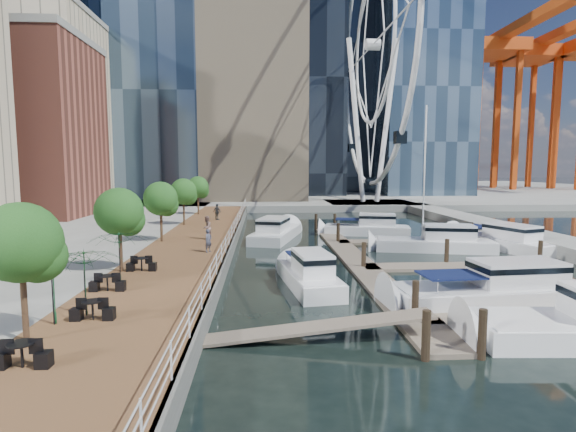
# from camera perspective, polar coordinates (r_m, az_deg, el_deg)

# --- Properties ---
(ground) EXTENTS (520.00, 520.00, 0.00)m
(ground) POSITION_cam_1_polar(r_m,az_deg,el_deg) (22.04, 6.49, -11.51)
(ground) COLOR black
(ground) RESTS_ON ground
(boardwalk) EXTENTS (6.00, 60.00, 1.00)m
(boardwalk) POSITION_cam_1_polar(r_m,az_deg,el_deg) (36.61, -11.68, -3.65)
(boardwalk) COLOR brown
(boardwalk) RESTS_ON ground
(seawall) EXTENTS (0.25, 60.00, 1.00)m
(seawall) POSITION_cam_1_polar(r_m,az_deg,el_deg) (36.29, -6.98, -3.65)
(seawall) COLOR #595954
(seawall) RESTS_ON ground
(land_far) EXTENTS (200.00, 114.00, 1.00)m
(land_far) POSITION_cam_1_polar(r_m,az_deg,el_deg) (122.89, -1.58, 3.34)
(land_far) COLOR gray
(land_far) RESTS_ON ground
(breakwater) EXTENTS (4.00, 60.00, 1.00)m
(breakwater) POSITION_cam_1_polar(r_m,az_deg,el_deg) (47.45, 26.65, -1.94)
(breakwater) COLOR gray
(breakwater) RESTS_ON ground
(pier) EXTENTS (14.00, 12.00, 1.00)m
(pier) POSITION_cam_1_polar(r_m,az_deg,el_deg) (75.04, 10.33, 1.40)
(pier) COLOR gray
(pier) RESTS_ON ground
(railing) EXTENTS (0.10, 60.00, 1.05)m
(railing) POSITION_cam_1_polar(r_m,az_deg,el_deg) (36.14, -7.16, -2.05)
(railing) COLOR white
(railing) RESTS_ON boardwalk
(floating_docks) EXTENTS (16.00, 34.00, 2.60)m
(floating_docks) POSITION_cam_1_polar(r_m,az_deg,el_deg) (33.36, 17.19, -4.77)
(floating_docks) COLOR #6D6051
(floating_docks) RESTS_ON ground
(ferris_wheel) EXTENTS (5.80, 45.60, 47.80)m
(ferris_wheel) POSITION_cam_1_polar(r_m,az_deg,el_deg) (77.21, 10.72, 20.54)
(ferris_wheel) COLOR white
(ferris_wheel) RESTS_ON ground
(port_cranes) EXTENTS (40.00, 52.00, 38.00)m
(port_cranes) POSITION_cam_1_polar(r_m,az_deg,el_deg) (137.10, 28.66, 11.05)
(port_cranes) COLOR #D84C14
(port_cranes) RESTS_ON ground
(street_trees) EXTENTS (2.60, 42.60, 4.60)m
(street_trees) POSITION_cam_1_polar(r_m,az_deg,el_deg) (35.62, -15.88, 2.11)
(street_trees) COLOR #3F2B1C
(street_trees) RESTS_ON ground
(cafe_tables) EXTENTS (2.50, 13.70, 0.74)m
(cafe_tables) POSITION_cam_1_polar(r_m,az_deg,el_deg) (20.57, -22.68, -9.28)
(cafe_tables) COLOR black
(cafe_tables) RESTS_ON ground
(yacht_foreground) EXTENTS (11.13, 3.79, 2.15)m
(yacht_foreground) POSITION_cam_1_polar(r_m,az_deg,el_deg) (24.61, 24.58, -10.15)
(yacht_foreground) COLOR silver
(yacht_foreground) RESTS_ON ground
(pedestrian_near) EXTENTS (0.64, 0.67, 1.55)m
(pedestrian_near) POSITION_cam_1_polar(r_m,az_deg,el_deg) (30.66, -10.08, -3.11)
(pedestrian_near) COLOR #44485A
(pedestrian_near) RESTS_ON boardwalk
(pedestrian_mid) EXTENTS (0.96, 1.09, 1.88)m
(pedestrian_mid) POSITION_cam_1_polar(r_m,az_deg,el_deg) (35.96, -10.28, -1.48)
(pedestrian_mid) COLOR #8A675F
(pedestrian_mid) RESTS_ON boardwalk
(pedestrian_far) EXTENTS (1.08, 0.93, 1.74)m
(pedestrian_far) POSITION_cam_1_polar(r_m,az_deg,el_deg) (49.17, -8.98, 0.52)
(pedestrian_far) COLOR #33393F
(pedestrian_far) RESTS_ON boardwalk
(moored_yachts) EXTENTS (24.26, 32.69, 11.50)m
(moored_yachts) POSITION_cam_1_polar(r_m,az_deg,el_deg) (36.36, 15.79, -4.62)
(moored_yachts) COLOR silver
(moored_yachts) RESTS_ON ground
(cafe_seating) EXTENTS (4.30, 9.33, 2.71)m
(cafe_seating) POSITION_cam_1_polar(r_m,az_deg,el_deg) (20.22, -24.04, -6.81)
(cafe_seating) COLOR #103B1E
(cafe_seating) RESTS_ON ground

